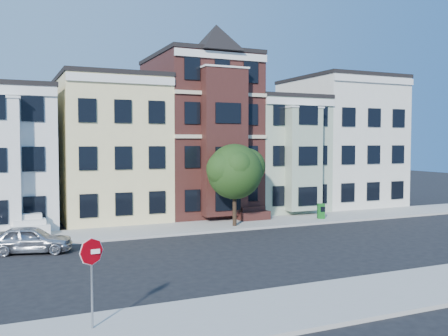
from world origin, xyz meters
name	(u,v)px	position (x,y,z in m)	size (l,w,h in m)	color
ground	(299,249)	(0.00, 0.00, 0.00)	(120.00, 120.00, 0.00)	black
far_sidewalk	(234,224)	(0.00, 8.00, 0.07)	(60.00, 4.00, 0.15)	#9E9B93
near_sidewalk	(413,288)	(0.00, -8.00, 0.07)	(60.00, 4.00, 0.15)	#9E9B93
house_yellow	(109,151)	(-7.00, 14.50, 5.00)	(7.00, 9.00, 10.00)	beige
house_brown	(199,137)	(0.00, 14.50, 6.00)	(7.00, 9.00, 12.00)	#391A16
house_green	(271,155)	(6.50, 14.50, 4.50)	(6.00, 9.00, 9.00)	#9AAC90
house_cream	(339,143)	(13.50, 14.50, 5.50)	(8.00, 9.00, 11.00)	silver
street_tree	(235,175)	(-0.37, 7.12, 3.46)	(5.68, 5.68, 6.61)	#254716
parked_car	(31,239)	(-12.94, 4.71, 0.69)	(1.64, 4.07, 1.39)	#ACAEB6
newspaper_box	(321,211)	(6.59, 7.39, 0.68)	(0.48, 0.43, 1.06)	#135B1A
stop_sign	(92,277)	(-11.85, -7.39, 1.67)	(0.84, 0.12, 3.04)	#A50009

